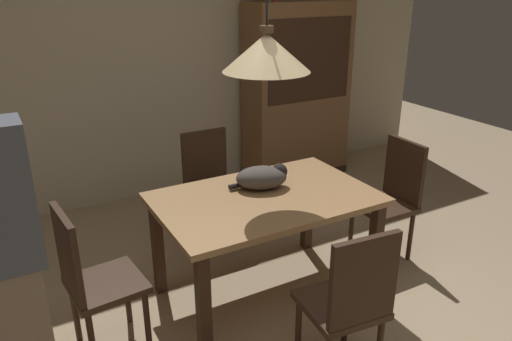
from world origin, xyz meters
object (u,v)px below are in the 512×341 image
object	(u,v)px
hutch_bookcase	(297,96)
chair_left_side	(91,277)
chair_right_side	(392,194)
chair_near_front	(349,300)
person_standing	(2,265)
pendant_lamp	(266,52)
dining_table	(265,210)
cat_sleeping	(263,177)
chair_far_back	(210,183)

from	to	relation	value
hutch_bookcase	chair_left_side	bearing A→B (deg)	-145.11
chair_right_side	chair_near_front	bearing A→B (deg)	-142.34
chair_near_front	person_standing	bearing A→B (deg)	158.52
hutch_bookcase	pendant_lamp	bearing A→B (deg)	-128.73
dining_table	chair_right_side	bearing A→B (deg)	-0.06
chair_near_front	person_standing	distance (m)	1.67
chair_right_side	cat_sleeping	world-z (taller)	chair_right_side
chair_left_side	pendant_lamp	distance (m)	1.61
dining_table	chair_left_side	bearing A→B (deg)	-179.63
chair_far_back	dining_table	bearing A→B (deg)	-90.01
dining_table	pendant_lamp	world-z (taller)	pendant_lamp
chair_right_side	chair_left_side	bearing A→B (deg)	-179.84
dining_table	person_standing	size ratio (longest dim) A/B	0.82
chair_left_side	chair_right_side	size ratio (longest dim) A/B	1.00
pendant_lamp	hutch_bookcase	xyz separation A→B (m)	(1.42, 1.77, -0.77)
dining_table	chair_left_side	size ratio (longest dim) A/B	1.51
chair_left_side	chair_near_front	world-z (taller)	same
dining_table	chair_right_side	xyz separation A→B (m)	(1.13, -0.00, -0.14)
chair_left_side	chair_right_side	distance (m)	2.26
dining_table	cat_sleeping	world-z (taller)	cat_sleeping
pendant_lamp	chair_left_side	bearing A→B (deg)	-179.63
dining_table	chair_left_side	xyz separation A→B (m)	(-1.13, -0.01, -0.14)
pendant_lamp	dining_table	bearing A→B (deg)	-90.00
chair_left_side	chair_far_back	bearing A→B (deg)	38.14
person_standing	pendant_lamp	bearing A→B (deg)	10.33
hutch_bookcase	person_standing	distance (m)	3.59
chair_far_back	chair_right_side	xyz separation A→B (m)	(1.13, -0.88, 0.00)
chair_far_back	pendant_lamp	world-z (taller)	pendant_lamp
dining_table	chair_far_back	size ratio (longest dim) A/B	1.51
chair_right_side	person_standing	world-z (taller)	person_standing
chair_right_side	pendant_lamp	bearing A→B (deg)	179.94
pendant_lamp	chair_near_front	bearing A→B (deg)	-90.50
cat_sleeping	chair_far_back	bearing A→B (deg)	94.06
chair_far_back	person_standing	distance (m)	1.95
dining_table	person_standing	bearing A→B (deg)	-169.67
dining_table	cat_sleeping	xyz separation A→B (m)	(0.05, 0.13, 0.18)
person_standing	chair_left_side	bearing A→B (deg)	34.02
chair_left_side	cat_sleeping	world-z (taller)	chair_left_side
chair_far_back	pendant_lamp	bearing A→B (deg)	-90.01
cat_sleeping	hutch_bookcase	bearing A→B (deg)	50.29
dining_table	chair_far_back	distance (m)	0.89
chair_near_front	hutch_bookcase	bearing A→B (deg)	61.69
chair_left_side	cat_sleeping	xyz separation A→B (m)	(1.18, 0.13, 0.32)
cat_sleeping	hutch_bookcase	distance (m)	2.14
chair_far_back	hutch_bookcase	bearing A→B (deg)	32.11
chair_left_side	dining_table	bearing A→B (deg)	0.37
chair_near_front	pendant_lamp	bearing A→B (deg)	89.50
chair_right_side	cat_sleeping	distance (m)	1.13
chair_near_front	chair_right_side	distance (m)	1.43
chair_near_front	person_standing	xyz separation A→B (m)	(-1.52, 0.60, 0.35)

